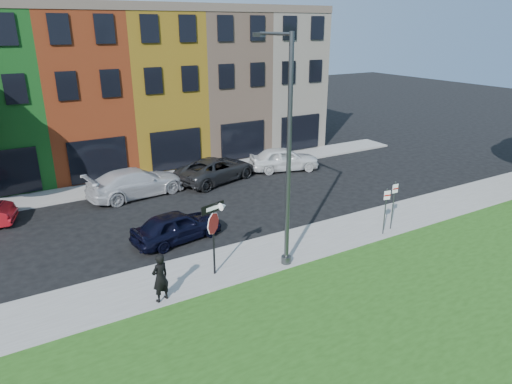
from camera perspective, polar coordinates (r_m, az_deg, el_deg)
ground at (r=18.01m, az=9.55°, el=-10.90°), size 120.00×120.00×0.00m
sidewalk_near at (r=21.14m, az=8.58°, el=-5.73°), size 40.00×3.00×0.12m
sidewalk_far at (r=29.05m, az=-14.46°, el=1.16°), size 40.00×2.40×0.12m
rowhouse_block at (r=33.95m, az=-17.45°, el=12.14°), size 30.00×10.12×10.00m
stop_sign at (r=17.11m, az=-5.36°, el=-4.06°), size 1.03×0.30×2.93m
man at (r=16.32m, az=-11.88°, el=-10.44°), size 0.91×0.82×1.79m
sedan_near at (r=20.86m, az=-9.86°, el=-4.21°), size 3.01×4.67×1.41m
parked_car_silver at (r=26.75m, az=-14.75°, el=1.17°), size 3.71×6.13×1.61m
parked_car_dark at (r=28.54m, az=-5.00°, el=2.85°), size 5.56×6.80×1.49m
parked_car_white at (r=30.61m, az=3.52°, el=4.16°), size 4.43×5.66×1.57m
street_lamp at (r=17.22m, az=3.74°, el=4.60°), size 0.40×2.58×8.89m
parking_sign_a at (r=21.44m, az=15.91°, el=-1.70°), size 0.32×0.11×2.22m
parking_sign_b at (r=22.05m, az=16.83°, el=-0.98°), size 0.32×0.09×2.36m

